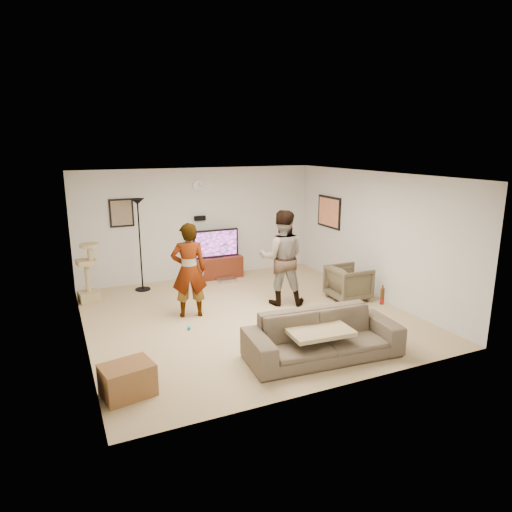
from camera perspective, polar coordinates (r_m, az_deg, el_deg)
name	(u,v)px	position (r m, az deg, el deg)	size (l,w,h in m)	color
floor	(248,316)	(8.26, -1.08, -7.54)	(5.50, 5.50, 0.02)	tan
ceiling	(247,175)	(7.70, -1.16, 10.19)	(5.50, 5.50, 0.02)	white
wall_back	(199,223)	(10.42, -7.15, 4.08)	(5.50, 0.04, 2.50)	silver
wall_front	(338,294)	(5.56, 10.25, -4.77)	(5.50, 0.04, 2.50)	silver
wall_left	(79,265)	(7.28, -21.41, -1.06)	(0.04, 5.50, 2.50)	silver
wall_right	(374,235)	(9.30, 14.64, 2.55)	(0.04, 5.50, 2.50)	silver
wall_clock	(199,186)	(10.28, -7.25, 8.73)	(0.26, 0.26, 0.04)	white
wall_speaker	(200,218)	(10.34, -7.07, 4.74)	(0.25, 0.10, 0.10)	black
picture_back	(122,213)	(9.98, -16.56, 5.22)	(0.42, 0.03, 0.52)	#736451
picture_right	(329,212)	(10.52, 9.17, 5.48)	(0.03, 0.78, 0.62)	#D38057
tv_stand	(216,267)	(10.50, -5.04, -1.40)	(1.18, 0.45, 0.49)	#491B0E
console_box	(227,280)	(10.24, -3.69, -3.01)	(0.40, 0.30, 0.07)	#B4B4B8
tv	(216,243)	(10.37, -5.10, 1.61)	(1.07, 0.08, 0.63)	black
tv_screen	(216,244)	(10.32, -5.02, 1.56)	(0.98, 0.01, 0.56)	#FC4FF8
floor_lamp	(140,245)	(9.69, -14.37, 1.31)	(0.32, 0.32, 1.94)	black
cat_tree	(87,273)	(9.37, -20.48, -1.99)	(0.37, 0.37, 1.17)	tan
person_left	(189,270)	(8.06, -8.43, -1.79)	(0.62, 0.41, 1.70)	gray
person_right	(282,258)	(8.61, 3.28, -0.22)	(0.89, 0.69, 1.82)	navy
sofa	(323,336)	(6.69, 8.43, -9.90)	(2.24, 0.88, 0.65)	brown
throw_blanket	(317,330)	(6.59, 7.73, -9.15)	(0.90, 0.70, 0.06)	tan
beer_bottle	(382,296)	(7.11, 15.59, -4.91)	(0.06, 0.06, 0.25)	#4F2E0E
armchair	(349,283)	(9.16, 11.58, -3.33)	(0.72, 0.74, 0.68)	#49422F
side_table	(128,380)	(5.96, -15.86, -14.77)	(0.61, 0.46, 0.41)	brown
toy_ball	(189,328)	(7.71, -8.42, -8.96)	(0.06, 0.06, 0.06)	#068E98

